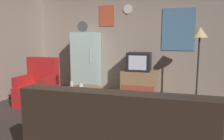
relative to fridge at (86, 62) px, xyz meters
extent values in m
plane|color=#3D332D|center=(1.08, -2.08, -0.75)|extent=(12.00, 12.00, 0.00)
cube|color=gray|center=(1.08, 0.37, 0.60)|extent=(5.20, 0.10, 2.70)
cube|color=teal|center=(2.24, 0.31, 0.80)|extent=(0.76, 0.02, 1.00)
cube|color=#C64C2D|center=(0.46, 0.31, 1.17)|extent=(0.40, 0.02, 0.52)
cylinder|color=silver|center=(1.01, 0.31, 1.31)|extent=(0.22, 0.03, 0.22)
cube|color=silver|center=(0.00, 0.00, 0.00)|extent=(0.60, 0.60, 1.50)
cylinder|color=silver|center=(0.22, -0.30, 0.20)|extent=(0.02, 0.02, 0.36)
cylinder|color=#4C4C51|center=(-0.05, -0.08, 0.89)|extent=(0.26, 0.04, 0.26)
cube|color=#9E754C|center=(1.39, -0.02, -0.47)|extent=(0.84, 0.52, 0.58)
cube|color=#AD4733|center=(1.39, -0.29, -0.55)|extent=(0.76, 0.01, 0.14)
cube|color=black|center=(1.37, -0.02, 0.04)|extent=(0.54, 0.50, 0.44)
cube|color=silver|center=(1.37, -0.28, 0.04)|extent=(0.41, 0.01, 0.33)
cylinder|color=#332D28|center=(2.66, -0.39, -0.74)|extent=(0.24, 0.24, 0.02)
cylinder|color=#332D28|center=(2.66, -0.39, -0.05)|extent=(0.04, 0.04, 1.40)
cone|color=#F2D18C|center=(2.66, -0.39, 0.73)|extent=(0.32, 0.32, 0.22)
cylinder|color=#9E754C|center=(0.60, -1.59, -0.73)|extent=(0.72, 0.72, 0.04)
cylinder|color=#9E754C|center=(0.60, -1.59, -0.53)|extent=(0.24, 0.24, 0.41)
cylinder|color=#9E754C|center=(0.60, -1.59, -0.32)|extent=(0.72, 0.72, 0.04)
cylinder|color=silver|center=(0.43, -1.72, -0.23)|extent=(0.05, 0.05, 0.15)
cylinder|color=silver|center=(0.56, -1.60, -0.26)|extent=(0.08, 0.08, 0.09)
cylinder|color=tan|center=(0.52, -1.52, -0.26)|extent=(0.08, 0.08, 0.09)
cube|color=black|center=(0.61, -1.63, -0.29)|extent=(0.16, 0.08, 0.02)
cube|color=red|center=(-0.48, -1.47, -0.55)|extent=(0.68, 0.68, 0.40)
cube|color=red|center=(-0.48, -1.21, -0.07)|extent=(0.68, 0.16, 0.56)
cube|color=red|center=(-0.76, -1.47, -0.25)|extent=(0.12, 0.60, 0.20)
cube|color=red|center=(-0.20, -1.47, -0.25)|extent=(0.12, 0.60, 0.20)
cube|color=#38281E|center=(1.69, -3.48, -0.09)|extent=(1.70, 0.20, 0.52)
camera|label=1|loc=(2.19, -5.22, 0.63)|focal=35.25mm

